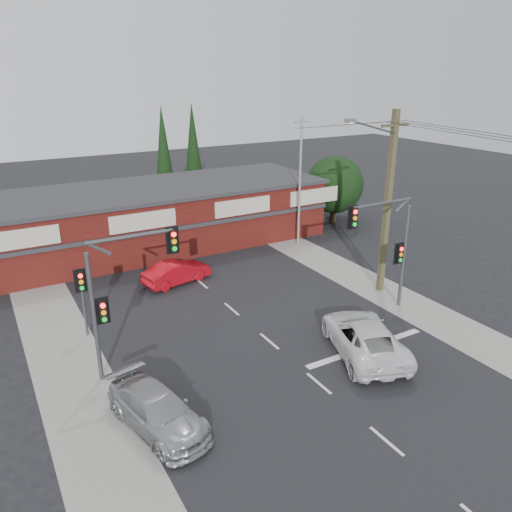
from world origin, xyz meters
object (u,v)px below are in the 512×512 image
white_suv (364,337)px  shop_building (140,218)px  utility_pole (386,198)px  silver_suv (157,411)px  red_sedan (177,272)px

white_suv → shop_building: 19.19m
utility_pole → silver_suv: bearing=-161.7°
silver_suv → utility_pole: bearing=5.2°
white_suv → shop_building: size_ratio=0.21×
red_sedan → utility_pole: utility_pole is taller
shop_building → utility_pole: bearing=-56.2°
silver_suv → shop_building: size_ratio=0.17×
white_suv → shop_building: shop_building is taller
red_sedan → white_suv: bearing=-172.2°
silver_suv → shop_building: bearing=60.8°
silver_suv → red_sedan: size_ratio=1.15×
silver_suv → utility_pole: 16.32m
white_suv → silver_suv: size_ratio=1.20×
red_sedan → shop_building: size_ratio=0.15×
silver_suv → red_sedan: bearing=52.6°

